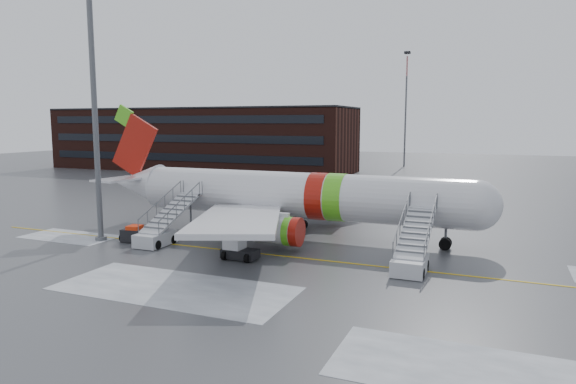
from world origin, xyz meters
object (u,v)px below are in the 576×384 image
at_px(airliner, 287,195).
at_px(baggage_tractor, 135,235).
at_px(airstair_aft, 161,230).
at_px(light_mast_near, 93,85).
at_px(airstair_fwd, 412,254).
at_px(pushback_tug, 238,250).

relative_size(airliner, baggage_tractor, 13.14).
relative_size(airstair_aft, light_mast_near, 0.32).
xyz_separation_m(airstair_aft, baggage_tractor, (-2.22, -0.44, -0.49)).
bearing_deg(light_mast_near, baggage_tractor, 9.63).
bearing_deg(light_mast_near, airstair_fwd, 2.20).
xyz_separation_m(pushback_tug, light_mast_near, (-13.02, 0.86, 11.79)).
relative_size(airliner, airstair_fwd, 4.55).
bearing_deg(pushback_tug, airstair_aft, 166.92).
height_order(airstair_fwd, pushback_tug, airstair_fwd).
height_order(airliner, airstair_fwd, airliner).
distance_m(airliner, baggage_tractor, 12.70).
bearing_deg(pushback_tug, light_mast_near, 176.20).
xyz_separation_m(airstair_aft, pushback_tug, (7.80, -1.81, -0.43)).
distance_m(airstair_fwd, pushback_tug, 11.84).
height_order(airliner, light_mast_near, light_mast_near).
bearing_deg(light_mast_near, pushback_tug, -3.80).
bearing_deg(baggage_tractor, pushback_tug, -7.81).
bearing_deg(baggage_tractor, airliner, 34.29).
relative_size(airliner, pushback_tug, 13.76).
xyz_separation_m(airstair_fwd, pushback_tug, (-11.70, -1.81, -0.43)).
height_order(airstair_aft, pushback_tug, airstair_aft).
bearing_deg(airstair_fwd, light_mast_near, -177.80).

